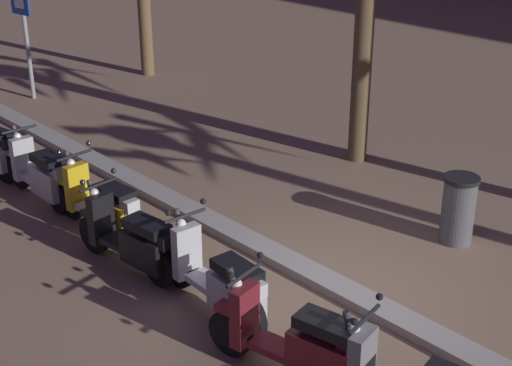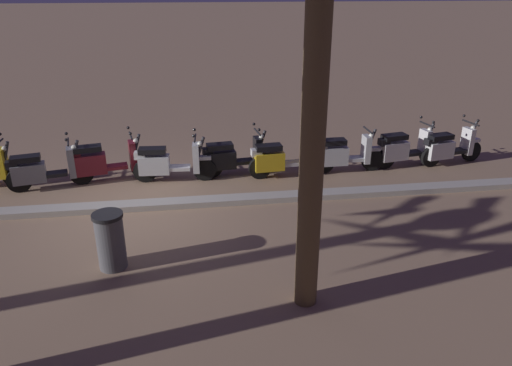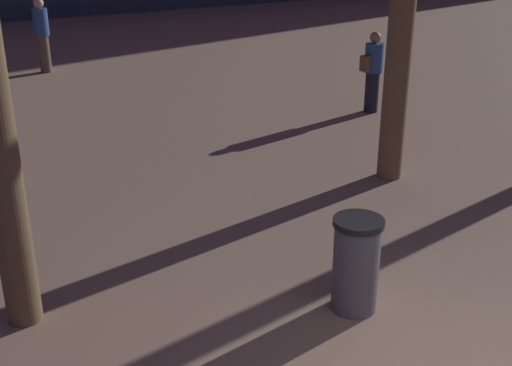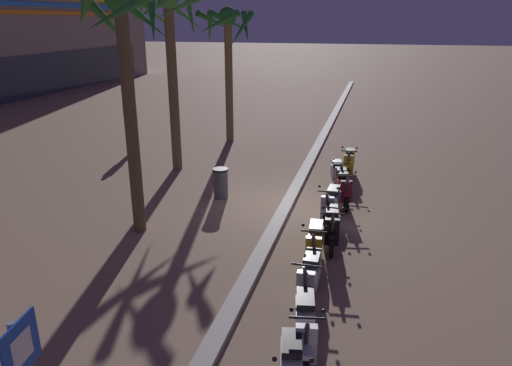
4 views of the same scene
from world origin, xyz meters
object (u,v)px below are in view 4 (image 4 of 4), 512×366
object	(u,v)px
scooter_white_mid_front	(305,325)
scooter_silver_second_in_line	(331,204)
scooter_yellow_far_back	(315,244)
scooter_black_tail_end	(331,226)
palm_tree_near_sign	(125,53)
scooter_grey_gap_after_mid	(338,174)
pedestrian_window_shopping	(132,134)
scooter_silver_lead_nearest	(310,278)
litter_bin	(221,183)
scooter_yellow_last_in_row	(349,162)
palm_tree_far_corner	(228,41)
scooter_maroon_mid_rear	(343,187)
palm_tree_mid_walkway	(169,35)

from	to	relation	value
scooter_white_mid_front	scooter_silver_second_in_line	xyz separation A→B (m)	(5.68, 0.15, -0.01)
scooter_yellow_far_back	scooter_black_tail_end	bearing A→B (deg)	-13.71
scooter_white_mid_front	palm_tree_near_sign	world-z (taller)	palm_tree_near_sign
scooter_grey_gap_after_mid	pedestrian_window_shopping	bearing A→B (deg)	75.14
scooter_yellow_far_back	scooter_silver_lead_nearest	bearing A→B (deg)	-176.11
litter_bin	palm_tree_near_sign	bearing A→B (deg)	155.28
scooter_black_tail_end	pedestrian_window_shopping	distance (m)	11.07
litter_bin	scooter_silver_second_in_line	bearing A→B (deg)	-102.74
scooter_black_tail_end	scooter_yellow_last_in_row	xyz separation A→B (m)	(5.63, -0.05, 0.02)
scooter_silver_lead_nearest	scooter_yellow_last_in_row	world-z (taller)	scooter_yellow_last_in_row
litter_bin	palm_tree_far_corner	bearing A→B (deg)	15.41
scooter_black_tail_end	scooter_grey_gap_after_mid	world-z (taller)	same
scooter_yellow_far_back	litter_bin	xyz separation A→B (m)	(3.38, 3.40, 0.04)
palm_tree_near_sign	scooter_maroon_mid_rear	bearing A→B (deg)	-55.29
scooter_maroon_mid_rear	scooter_black_tail_end	bearing A→B (deg)	179.05
scooter_silver_lead_nearest	litter_bin	distance (m)	6.03
scooter_maroon_mid_rear	palm_tree_mid_walkway	world-z (taller)	palm_tree_mid_walkway
scooter_black_tail_end	scooter_yellow_far_back	bearing A→B (deg)	166.29
palm_tree_near_sign	pedestrian_window_shopping	distance (m)	8.93
scooter_silver_lead_nearest	scooter_black_tail_end	distance (m)	2.63
scooter_white_mid_front	palm_tree_far_corner	world-z (taller)	palm_tree_far_corner
scooter_maroon_mid_rear	litter_bin	size ratio (longest dim) A/B	1.94
scooter_black_tail_end	scooter_maroon_mid_rear	xyz separation A→B (m)	(2.92, -0.05, 0.02)
scooter_maroon_mid_rear	pedestrian_window_shopping	distance (m)	9.69
scooter_grey_gap_after_mid	palm_tree_far_corner	world-z (taller)	palm_tree_far_corner
palm_tree_mid_walkway	palm_tree_near_sign	bearing A→B (deg)	-166.75
scooter_silver_second_in_line	scooter_maroon_mid_rear	size ratio (longest dim) A/B	1.02
scooter_black_tail_end	palm_tree_near_sign	xyz separation A→B (m)	(-0.55, 4.97, 4.11)
scooter_silver_lead_nearest	scooter_yellow_far_back	size ratio (longest dim) A/B	0.97
scooter_silver_lead_nearest	scooter_maroon_mid_rear	bearing A→B (deg)	-2.18
scooter_silver_lead_nearest	scooter_black_tail_end	size ratio (longest dim) A/B	0.96
scooter_yellow_far_back	scooter_black_tail_end	size ratio (longest dim) A/B	1.00
scooter_yellow_last_in_row	pedestrian_window_shopping	bearing A→B (deg)	84.50
scooter_yellow_far_back	palm_tree_far_corner	world-z (taller)	palm_tree_far_corner
scooter_silver_lead_nearest	scooter_black_tail_end	world-z (taller)	scooter_black_tail_end
scooter_maroon_mid_rear	palm_tree_near_sign	size ratio (longest dim) A/B	0.30
scooter_yellow_far_back	scooter_black_tail_end	distance (m)	1.12
scooter_silver_lead_nearest	litter_bin	xyz separation A→B (m)	(4.91, 3.50, 0.04)
scooter_maroon_mid_rear	scooter_silver_second_in_line	bearing A→B (deg)	171.63
scooter_yellow_far_back	palm_tree_mid_walkway	world-z (taller)	palm_tree_mid_walkway
scooter_black_tail_end	scooter_yellow_last_in_row	bearing A→B (deg)	-0.55
scooter_maroon_mid_rear	palm_tree_mid_walkway	bearing A→B (deg)	74.01
scooter_yellow_far_back	scooter_maroon_mid_rear	size ratio (longest dim) A/B	0.97
scooter_silver_second_in_line	palm_tree_far_corner	bearing A→B (deg)	34.78
scooter_maroon_mid_rear	palm_tree_far_corner	xyz separation A→B (m)	(6.41, 5.66, 3.93)
pedestrian_window_shopping	scooter_maroon_mid_rear	bearing A→B (deg)	-111.63
scooter_maroon_mid_rear	palm_tree_near_sign	xyz separation A→B (m)	(-3.48, 5.02, 4.09)
scooter_black_tail_end	palm_tree_mid_walkway	xyz separation A→B (m)	(4.72, 6.21, 4.34)
scooter_silver_second_in_line	palm_tree_mid_walkway	xyz separation A→B (m)	(3.23, 6.05, 4.34)
scooter_grey_gap_after_mid	scooter_yellow_last_in_row	size ratio (longest dim) A/B	1.03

